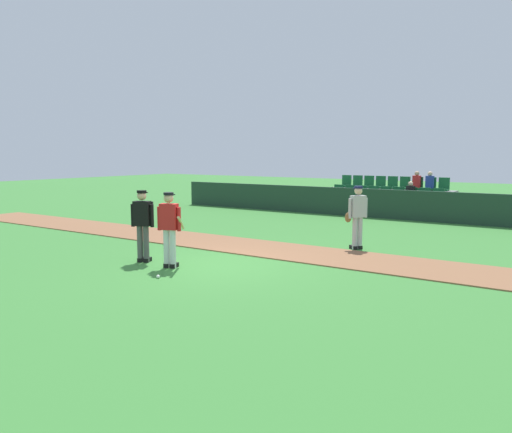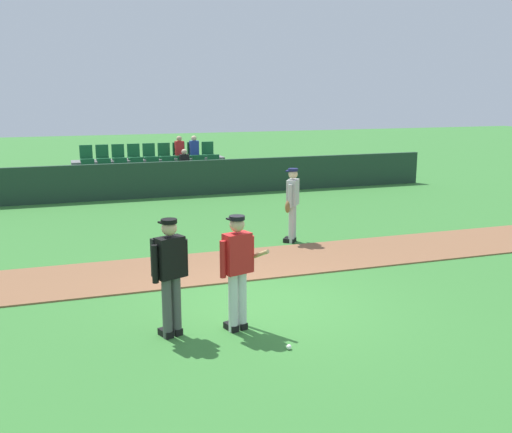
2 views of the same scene
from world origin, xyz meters
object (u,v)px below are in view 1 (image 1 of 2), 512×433
(batter_red_jersey, at_px, (170,227))
(umpire_home_plate, at_px, (143,222))
(runner_grey_jersey, at_px, (357,215))
(baseball, at_px, (158,277))

(batter_red_jersey, relative_size, umpire_home_plate, 1.00)
(batter_red_jersey, height_order, umpire_home_plate, same)
(batter_red_jersey, height_order, runner_grey_jersey, same)
(batter_red_jersey, bearing_deg, umpire_home_plate, 173.88)
(batter_red_jersey, relative_size, runner_grey_jersey, 1.00)
(batter_red_jersey, distance_m, baseball, 1.37)
(runner_grey_jersey, xyz_separation_m, baseball, (-2.23, -5.43, -0.93))
(runner_grey_jersey, bearing_deg, baseball, -112.34)
(batter_red_jersey, height_order, baseball, batter_red_jersey)
(runner_grey_jersey, bearing_deg, batter_red_jersey, -120.76)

